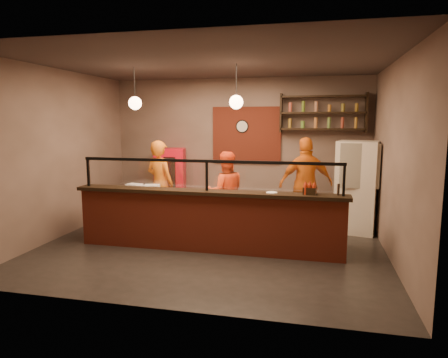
% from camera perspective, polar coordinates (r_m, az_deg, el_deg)
% --- Properties ---
extents(floor, '(6.00, 6.00, 0.00)m').
position_cam_1_polar(floor, '(7.29, -1.77, -9.49)').
color(floor, black).
rests_on(floor, ground).
extents(ceiling, '(6.00, 6.00, 0.00)m').
position_cam_1_polar(ceiling, '(7.01, -1.89, 16.27)').
color(ceiling, '#3B312E').
rests_on(ceiling, wall_back).
extents(wall_back, '(6.00, 0.00, 6.00)m').
position_cam_1_polar(wall_back, '(9.40, 2.05, 4.48)').
color(wall_back, '#7B655A').
rests_on(wall_back, floor).
extents(wall_left, '(0.00, 5.00, 5.00)m').
position_cam_1_polar(wall_left, '(8.26, -22.44, 3.32)').
color(wall_left, '#7B655A').
rests_on(wall_left, floor).
extents(wall_right, '(0.00, 5.00, 5.00)m').
position_cam_1_polar(wall_right, '(6.86, 23.23, 2.38)').
color(wall_right, '#7B655A').
rests_on(wall_right, floor).
extents(wall_front, '(6.00, 0.00, 6.00)m').
position_cam_1_polar(wall_front, '(4.61, -9.74, 0.35)').
color(wall_front, '#7B655A').
rests_on(wall_front, floor).
extents(brick_patch, '(1.60, 0.04, 1.30)m').
position_cam_1_polar(brick_patch, '(9.32, 3.24, 6.28)').
color(brick_patch, maroon).
rests_on(brick_patch, wall_back).
extents(service_counter, '(4.60, 0.25, 1.00)m').
position_cam_1_polar(service_counter, '(6.87, -2.43, -6.26)').
color(service_counter, maroon).
rests_on(service_counter, floor).
extents(counter_ledge, '(4.70, 0.37, 0.06)m').
position_cam_1_polar(counter_ledge, '(6.76, -2.45, -1.91)').
color(counter_ledge, black).
rests_on(counter_ledge, service_counter).
extents(worktop_cabinet, '(4.60, 0.75, 0.85)m').
position_cam_1_polar(worktop_cabinet, '(7.36, -1.39, -5.87)').
color(worktop_cabinet, gray).
rests_on(worktop_cabinet, floor).
extents(worktop, '(4.60, 0.75, 0.05)m').
position_cam_1_polar(worktop, '(7.26, -1.40, -2.43)').
color(worktop, silver).
rests_on(worktop, worktop_cabinet).
extents(sneeze_guard, '(4.50, 0.05, 0.52)m').
position_cam_1_polar(sneeze_guard, '(6.71, -2.47, 0.95)').
color(sneeze_guard, white).
rests_on(sneeze_guard, counter_ledge).
extents(wall_shelving, '(1.84, 0.28, 0.85)m').
position_cam_1_polar(wall_shelving, '(9.04, 13.93, 9.16)').
color(wall_shelving, black).
rests_on(wall_shelving, wall_back).
extents(wall_clock, '(0.30, 0.04, 0.30)m').
position_cam_1_polar(wall_clock, '(9.32, 2.63, 7.52)').
color(wall_clock, black).
rests_on(wall_clock, wall_back).
extents(pendant_left, '(0.24, 0.24, 0.77)m').
position_cam_1_polar(pendant_left, '(7.65, -12.59, 10.54)').
color(pendant_left, black).
rests_on(pendant_left, ceiling).
extents(pendant_right, '(0.24, 0.24, 0.77)m').
position_cam_1_polar(pendant_right, '(7.05, 1.76, 10.94)').
color(pendant_right, black).
rests_on(pendant_right, ceiling).
extents(cook_left, '(0.78, 0.65, 1.83)m').
position_cam_1_polar(cook_left, '(8.51, -9.12, -0.68)').
color(cook_left, orange).
rests_on(cook_left, floor).
extents(cook_mid, '(0.96, 0.86, 1.63)m').
position_cam_1_polar(cook_mid, '(7.95, 0.19, -1.91)').
color(cook_mid, '#ED4416').
rests_on(cook_mid, floor).
extents(cook_right, '(1.21, 0.80, 1.90)m').
position_cam_1_polar(cook_right, '(8.32, 11.63, -0.69)').
color(cook_right, orange).
rests_on(cook_right, floor).
extents(fridge, '(0.90, 0.87, 1.84)m').
position_cam_1_polar(fridge, '(8.41, 18.43, -1.08)').
color(fridge, beige).
rests_on(fridge, floor).
extents(red_cooler, '(0.79, 0.75, 1.58)m').
position_cam_1_polar(red_cooler, '(9.58, -7.64, -0.38)').
color(red_cooler, red).
rests_on(red_cooler, floor).
extents(pizza_dough, '(0.56, 0.56, 0.01)m').
position_cam_1_polar(pizza_dough, '(7.42, -4.06, -1.99)').
color(pizza_dough, beige).
rests_on(pizza_dough, worktop).
extents(prep_tub_a, '(0.32, 0.28, 0.14)m').
position_cam_1_polar(prep_tub_a, '(7.62, -10.28, -1.33)').
color(prep_tub_a, white).
rests_on(prep_tub_a, worktop).
extents(prep_tub_b, '(0.32, 0.28, 0.13)m').
position_cam_1_polar(prep_tub_b, '(7.83, -12.69, -1.16)').
color(prep_tub_b, white).
rests_on(prep_tub_b, worktop).
extents(prep_tub_c, '(0.33, 0.30, 0.13)m').
position_cam_1_polar(prep_tub_c, '(7.55, -11.43, -1.47)').
color(prep_tub_c, silver).
rests_on(prep_tub_c, worktop).
extents(rolling_pin, '(0.33, 0.24, 0.06)m').
position_cam_1_polar(rolling_pin, '(7.28, -4.55, -1.98)').
color(rolling_pin, gold).
rests_on(rolling_pin, worktop).
extents(condiment_caddy, '(0.22, 0.18, 0.11)m').
position_cam_1_polar(condiment_caddy, '(6.55, 12.14, -1.65)').
color(condiment_caddy, black).
rests_on(condiment_caddy, counter_ledge).
extents(pepper_mill, '(0.05, 0.05, 0.18)m').
position_cam_1_polar(pepper_mill, '(6.57, 16.03, -1.45)').
color(pepper_mill, black).
rests_on(pepper_mill, counter_ledge).
extents(small_plate, '(0.21, 0.21, 0.01)m').
position_cam_1_polar(small_plate, '(6.57, 6.83, -1.94)').
color(small_plate, white).
rests_on(small_plate, counter_ledge).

